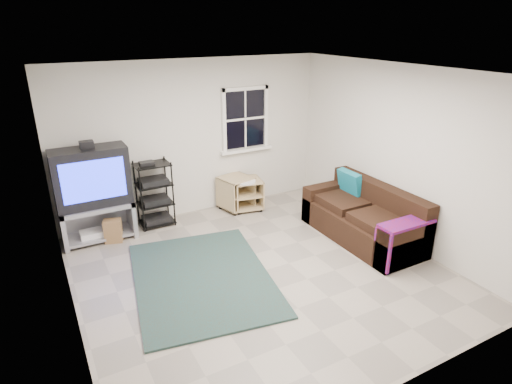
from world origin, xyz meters
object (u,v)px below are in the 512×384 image
tv_unit (93,187)px  sofa (364,219)px  side_table_left (234,192)px  av_rack (155,198)px  side_table_right (246,191)px

tv_unit → sofa: size_ratio=0.78×
tv_unit → side_table_left: 2.40m
av_rack → sofa: av_rack is taller
av_rack → side_table_left: (1.42, -0.02, -0.15)m
tv_unit → side_table_left: (2.34, 0.05, -0.53)m
tv_unit → side_table_right: bearing=-1.1°
tv_unit → side_table_right: (2.52, -0.05, -0.53)m
av_rack → side_table_right: size_ratio=1.86×
sofa → side_table_left: bearing=122.5°
side_table_left → sofa: sofa is taller
av_rack → side_table_right: av_rack is taller
side_table_left → sofa: size_ratio=0.31×
av_rack → side_table_left: 1.43m
side_table_left → side_table_right: side_table_left is taller
side_table_left → side_table_right: bearing=-29.4°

